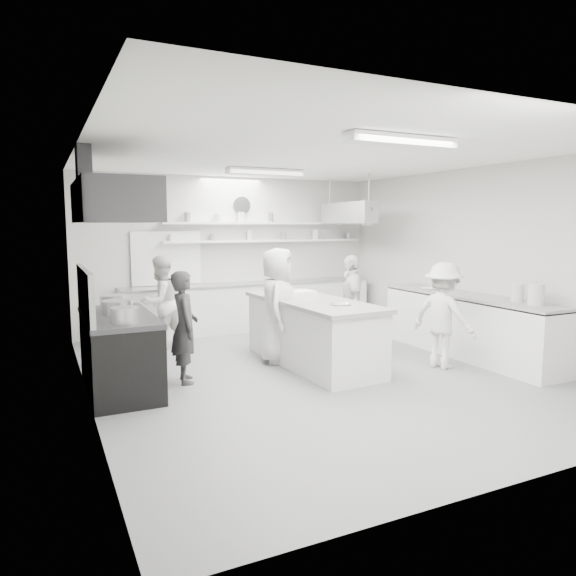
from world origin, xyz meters
name	(u,v)px	position (x,y,z in m)	size (l,w,h in m)	color
floor	(316,373)	(0.00, 0.00, -0.01)	(6.00, 7.00, 0.02)	gray
ceiling	(317,155)	(0.00, 0.00, 3.01)	(6.00, 7.00, 0.02)	white
wall_back	(232,254)	(0.00, 3.50, 1.50)	(6.00, 0.04, 3.00)	silver
wall_front	(533,299)	(0.00, -3.50, 1.50)	(6.00, 0.04, 3.00)	silver
wall_left	(84,276)	(-3.00, 0.00, 1.50)	(0.04, 7.00, 3.00)	silver
wall_right	(479,260)	(3.00, 0.00, 1.50)	(0.04, 7.00, 3.00)	silver
stove	(120,355)	(-2.60, 0.40, 0.45)	(0.80, 1.80, 0.90)	black
exhaust_hood	(113,202)	(-2.60, 0.40, 2.35)	(0.85, 2.00, 0.50)	#3A3A3E
back_counter	(252,307)	(0.30, 3.20, 0.46)	(5.00, 0.60, 0.92)	white
shelf_lower	(267,241)	(0.70, 3.37, 1.75)	(4.20, 0.26, 0.04)	white
shelf_upper	(267,223)	(0.70, 3.37, 2.10)	(4.20, 0.26, 0.04)	white
pass_through_window	(166,258)	(-1.30, 3.48, 1.45)	(1.30, 0.04, 1.00)	black
wall_clock	(241,205)	(0.20, 3.46, 2.45)	(0.32, 0.32, 0.05)	silver
right_counter	(469,326)	(2.65, -0.20, 0.47)	(0.74, 3.30, 0.94)	white
pot_rack	(348,213)	(2.00, 2.40, 2.30)	(0.30, 1.60, 0.40)	#AFAFB0
light_fixture_front	(401,141)	(0.00, -1.80, 2.94)	(1.30, 0.25, 0.10)	white
light_fixture_rear	(265,172)	(0.00, 1.80, 2.94)	(1.30, 0.25, 0.10)	white
prep_island	(312,334)	(0.16, 0.40, 0.46)	(0.94, 2.52, 0.93)	white
stove_pot	(117,309)	(-2.60, 0.43, 1.02)	(0.37, 0.37, 0.23)	#AFAFB0
cook_stove	(185,327)	(-1.77, 0.36, 0.74)	(0.54, 0.35, 1.48)	#343434
cook_back	(161,302)	(-1.65, 2.43, 0.78)	(0.76, 0.59, 1.57)	silver
cook_island_left	(278,305)	(-0.24, 0.77, 0.86)	(0.85, 0.55, 1.73)	silver
cook_island_right	(351,303)	(1.15, 0.91, 0.79)	(0.93, 0.39, 1.58)	silver
cook_right	(443,315)	(1.79, -0.56, 0.77)	(0.99, 0.57, 1.54)	silver
bowl_island_a	(340,306)	(0.27, -0.20, 0.96)	(0.28, 0.28, 0.07)	#AFAFB0
bowl_island_b	(296,294)	(0.24, 1.14, 0.96)	(0.21, 0.21, 0.06)	white
bowl_right	(428,290)	(2.52, 0.65, 0.97)	(0.25, 0.25, 0.06)	white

